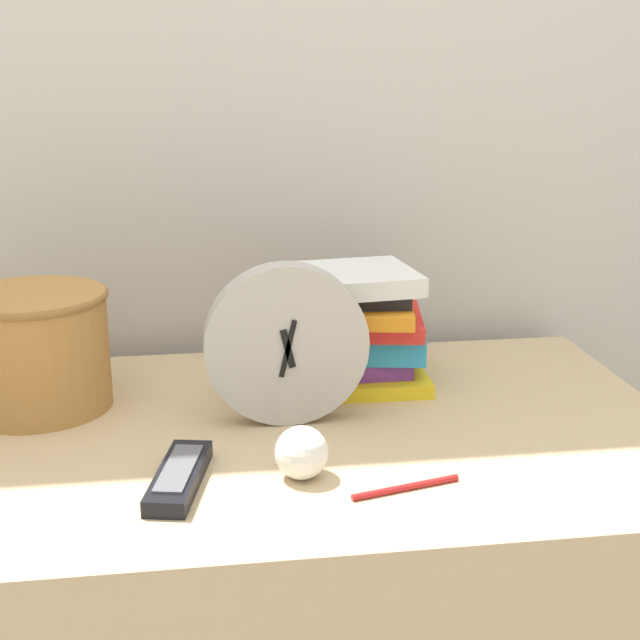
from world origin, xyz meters
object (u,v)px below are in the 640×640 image
object	(u,v)px
tv_remote	(179,476)
book_stack	(350,328)
pen	(406,487)
desk_clock	(286,345)
basket	(34,347)
crumpled_paper_ball	(301,453)

from	to	relation	value
tv_remote	book_stack	bearing A→B (deg)	50.38
tv_remote	pen	size ratio (longest dim) A/B	1.28
pen	book_stack	bearing A→B (deg)	90.22
desk_clock	basket	size ratio (longest dim) A/B	1.03
desk_clock	tv_remote	xyz separation A→B (m)	(-0.14, -0.17, -0.10)
tv_remote	crumpled_paper_ball	world-z (taller)	crumpled_paper_ball
book_stack	tv_remote	xyz separation A→B (m)	(-0.26, -0.31, -0.08)
tv_remote	crumpled_paper_ball	distance (m)	0.14
desk_clock	tv_remote	distance (m)	0.24
desk_clock	crumpled_paper_ball	size ratio (longest dim) A/B	3.46
book_stack	crumpled_paper_ball	size ratio (longest dim) A/B	3.79
basket	tv_remote	xyz separation A→B (m)	(0.20, -0.27, -0.08)
desk_clock	tv_remote	world-z (taller)	desk_clock
book_stack	crumpled_paper_ball	xyz separation A→B (m)	(-0.11, -0.31, -0.05)
tv_remote	crumpled_paper_ball	xyz separation A→B (m)	(0.14, -0.00, 0.02)
pen	crumpled_paper_ball	bearing A→B (deg)	156.11
basket	pen	bearing A→B (deg)	-35.48
book_stack	basket	world-z (taller)	book_stack
book_stack	pen	distance (m)	0.37
crumpled_paper_ball	pen	bearing A→B (deg)	-23.89
book_stack	pen	bearing A→B (deg)	-89.78
tv_remote	pen	bearing A→B (deg)	-11.29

